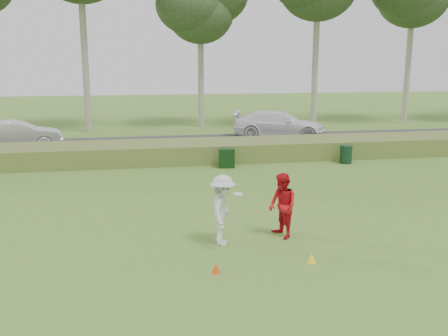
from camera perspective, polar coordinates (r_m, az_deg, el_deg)
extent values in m
plane|color=#426E24|center=(13.47, 3.08, -9.00)|extent=(120.00, 120.00, 0.00)
cube|color=#4F6428|center=(24.78, -3.31, 1.95)|extent=(80.00, 3.00, 0.90)
cube|color=#2D2D2D|center=(29.75, -4.48, 2.85)|extent=(80.00, 6.00, 0.06)
cylinder|color=gray|center=(35.45, -15.87, 16.47)|extent=(0.44, 0.44, 15.50)
cylinder|color=gray|center=(37.04, -2.70, 13.61)|extent=(0.44, 0.44, 11.50)
ellipsoid|color=#2B4120|center=(37.22, -2.74, 18.04)|extent=(6.24, 6.24, 5.28)
cylinder|color=gray|center=(37.10, 10.53, 15.35)|extent=(0.44, 0.44, 14.00)
cylinder|color=gray|center=(41.69, 20.52, 14.10)|extent=(0.44, 0.44, 13.50)
imported|color=silver|center=(13.34, -0.13, -4.84)|extent=(1.05, 1.40, 1.92)
cylinder|color=white|center=(13.29, 1.57, -2.99)|extent=(0.27, 0.27, 0.03)
imported|color=red|center=(13.98, 6.69, -4.31)|extent=(0.89, 1.03, 1.82)
cone|color=#DF410B|center=(11.88, -0.92, -11.39)|extent=(0.21, 0.21, 0.23)
cone|color=yellow|center=(12.62, 9.97, -10.09)|extent=(0.22, 0.22, 0.24)
cube|color=black|center=(22.97, 0.32, 1.13)|extent=(0.75, 0.51, 0.88)
cylinder|color=black|center=(24.66, 13.76, 1.53)|extent=(0.76, 0.76, 0.87)
imported|color=silver|center=(29.72, -22.52, 3.52)|extent=(4.93, 2.43, 1.55)
imported|color=white|center=(31.68, 6.31, 4.98)|extent=(6.24, 4.17, 1.68)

